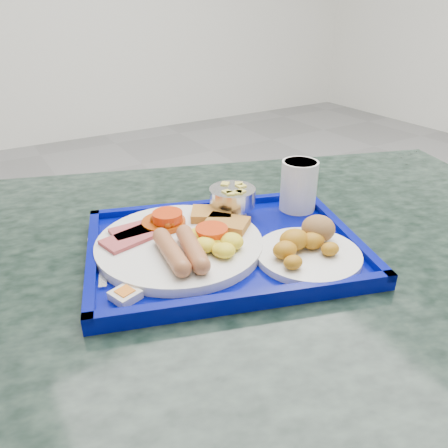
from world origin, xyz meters
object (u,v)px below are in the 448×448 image
Objects in this scene: table at (232,341)px; tray at (224,248)px; juice_cup at (299,184)px; main_plate at (185,240)px; fruit_bowl at (233,198)px; bread_plate at (308,247)px.

tray reaches higher than table.
juice_cup reaches higher than table.
tray is 1.91× the size of main_plate.
fruit_bowl is at bearing 57.98° from table.
table is 9.00× the size of bread_plate.
juice_cup is (0.13, -0.04, 0.01)m from fruit_bowl.
juice_cup is (0.20, 0.05, 0.06)m from tray.
juice_cup reaches higher than main_plate.
juice_cup reaches higher than bread_plate.
table is 2.88× the size of tray.
bread_plate is (0.08, -0.10, 0.24)m from table.
table is 15.55× the size of juice_cup.
tray is 6.09× the size of fruit_bowl.
table is 0.28m from bread_plate.
table is 0.34m from juice_cup.
fruit_bowl reaches higher than table.
main_plate is 3.19× the size of fruit_bowl.
table is 0.22m from tray.
main_plate is 2.83× the size of juice_cup.
bread_plate is 1.73× the size of juice_cup.
table is at bearing 127.30° from bread_plate.
main_plate is at bearing -174.98° from juice_cup.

